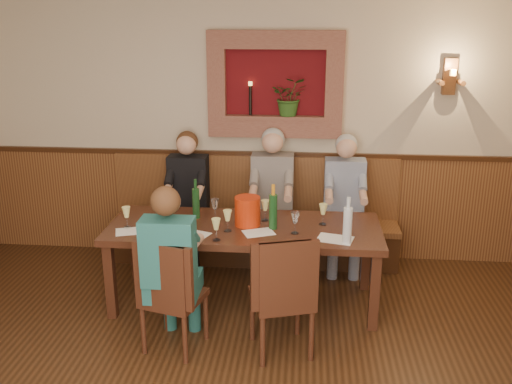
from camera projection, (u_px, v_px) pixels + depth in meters
room_shell at (204, 148)px, 2.93m from camera, size 6.04×6.04×2.82m
wainscoting at (210, 366)px, 3.32m from camera, size 6.02×6.02×1.15m
wall_niche at (279, 89)px, 5.72m from camera, size 1.36×0.30×1.06m
wall_sconce at (450, 77)px, 5.53m from camera, size 0.25×0.20×0.35m
dining_table at (244, 234)px, 5.05m from camera, size 2.40×0.90×0.75m
bench at (254, 231)px, 6.05m from camera, size 3.00×0.45×1.11m
chair_near_left at (174, 316)px, 4.47m from camera, size 0.52×0.52×0.95m
chair_near_right at (282, 318)px, 4.41m from camera, size 0.55×0.55×1.00m
person_bench_left at (188, 210)px, 5.94m from camera, size 0.41×0.50×1.39m
person_bench_mid at (272, 211)px, 5.85m from camera, size 0.43×0.52×1.44m
person_bench_right at (344, 215)px, 5.80m from camera, size 0.41×0.50×1.39m
person_chair_front at (173, 283)px, 4.39m from camera, size 0.40×0.49×1.37m
spittoon_bucket at (247, 211)px, 5.01m from camera, size 0.25×0.25×0.26m
wine_bottle_green_a at (273, 211)px, 4.92m from camera, size 0.09×0.09×0.40m
wine_bottle_green_b at (196, 202)px, 5.18m from camera, size 0.08×0.08×0.37m
water_bottle at (348, 224)px, 4.61m from camera, size 0.08×0.08×0.39m
tasting_sheet_a at (131, 231)px, 4.90m from camera, size 0.30×0.25×0.00m
tasting_sheet_b at (259, 233)px, 4.87m from camera, size 0.31×0.27×0.00m
tasting_sheet_c at (335, 239)px, 4.74m from camera, size 0.33×0.27×0.00m
tasting_sheet_d at (189, 235)px, 4.83m from camera, size 0.38×0.33×0.00m
wine_glass_0 at (127, 217)px, 4.96m from camera, size 0.08×0.08×0.19m
wine_glass_1 at (215, 209)px, 5.16m from camera, size 0.08×0.08×0.19m
wine_glass_2 at (158, 211)px, 5.12m from camera, size 0.08×0.08×0.19m
wine_glass_3 at (323, 214)px, 5.03m from camera, size 0.08×0.08×0.19m
wine_glass_4 at (265, 210)px, 5.13m from camera, size 0.08×0.08×0.19m
wine_glass_5 at (228, 221)px, 4.88m from camera, size 0.08×0.08×0.19m
wine_glass_6 at (216, 230)px, 4.68m from camera, size 0.08×0.08×0.19m
wine_glass_7 at (348, 226)px, 4.77m from camera, size 0.08×0.08×0.19m
wine_glass_8 at (295, 223)px, 4.83m from camera, size 0.08×0.08×0.19m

